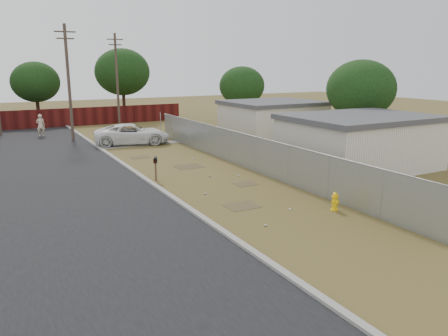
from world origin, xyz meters
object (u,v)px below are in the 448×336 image
fire_hydrant (335,202)px  pedestrian (41,125)px  pickup_truck (132,134)px  mailbox (155,162)px

fire_hydrant → pedestrian: size_ratio=0.42×
pickup_truck → pedestrian: pedestrian is taller
pedestrian → mailbox: bearing=112.5°
mailbox → pickup_truck: bearing=78.9°
pedestrian → fire_hydrant: bearing=119.2°
mailbox → pickup_truck: 11.46m
fire_hydrant → pickup_truck: pickup_truck is taller
fire_hydrant → pedestrian: (-8.28, 26.81, 0.57)m
mailbox → pedestrian: size_ratio=0.66×
mailbox → pickup_truck: size_ratio=0.22×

